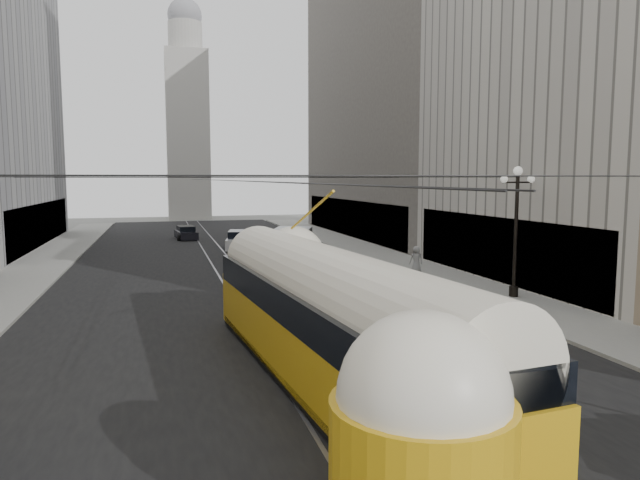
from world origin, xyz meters
TOP-DOWN VIEW (x-y plane):
  - road at (0.00, 32.50)m, footprint 20.00×85.00m
  - sidewalk_left at (-12.00, 36.00)m, footprint 4.00×72.00m
  - sidewalk_right at (12.00, 36.00)m, footprint 4.00×72.00m
  - rail_left at (-0.75, 32.50)m, footprint 0.12×85.00m
  - rail_right at (0.75, 32.50)m, footprint 0.12×85.00m
  - building_right_far at (20.00, 48.00)m, footprint 12.60×32.60m
  - distant_tower at (0.00, 80.00)m, footprint 6.00×6.00m
  - lamppost_right_mid at (12.60, 18.00)m, footprint 1.86×0.44m
  - catenary at (0.12, 31.49)m, footprint 25.00×72.00m
  - streetcar at (0.50, 9.30)m, footprint 4.41×18.24m
  - city_bus at (2.82, 26.11)m, footprint 5.81×11.18m
  - sedan_white_far at (2.28, 41.87)m, footprint 2.91×5.18m
  - sedan_dark_far at (-1.76, 50.87)m, footprint 2.20×4.30m
  - pedestrian_crossing_b at (1.99, 4.99)m, footprint 0.83×0.91m
  - pedestrian_sidewalk_right at (10.99, 25.73)m, footprint 0.86×0.59m

SIDE VIEW (x-z plane):
  - road at x=0.00m, z-range -0.01..0.01m
  - rail_left at x=-0.75m, z-range -0.02..0.02m
  - rail_right at x=0.75m, z-range -0.02..0.02m
  - sidewalk_left at x=-12.00m, z-range 0.00..0.15m
  - sidewalk_right at x=12.00m, z-range 0.00..0.15m
  - sedan_dark_far at x=-1.76m, z-range -0.06..1.24m
  - sedan_white_far at x=2.28m, z-range -0.07..1.47m
  - pedestrian_crossing_b at x=1.99m, z-range 0.00..1.52m
  - pedestrian_sidewalk_right at x=10.99m, z-range 0.15..1.80m
  - city_bus at x=2.82m, z-range 0.13..2.87m
  - streetcar at x=0.50m, z-range -0.05..3.97m
  - lamppost_right_mid at x=12.60m, z-range 0.56..6.93m
  - catenary at x=0.12m, z-range 5.77..6.00m
  - distant_tower at x=0.00m, z-range -0.71..30.65m
  - building_right_far at x=20.00m, z-range 0.01..32.61m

